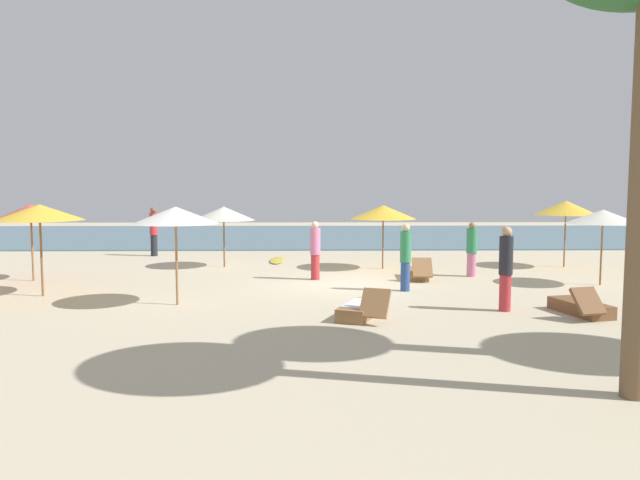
{
  "coord_description": "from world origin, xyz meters",
  "views": [
    {
      "loc": [
        -0.99,
        -16.74,
        2.76
      ],
      "look_at": [
        -0.67,
        1.94,
        1.1
      ],
      "focal_mm": 33.43,
      "sensor_mm": 36.0,
      "label": 1
    }
  ],
  "objects_px": {
    "umbrella_6": "(224,213)",
    "person_3": "(315,250)",
    "person_0": "(405,256)",
    "person_5": "(506,267)",
    "person_4": "(154,231)",
    "lounger_0": "(417,273)",
    "umbrella_0": "(31,212)",
    "umbrella_2": "(383,212)",
    "umbrella_3": "(566,208)",
    "lounger_1": "(361,309)",
    "umbrella_5": "(603,217)",
    "umbrella_4": "(176,215)",
    "surfboard": "(277,260)",
    "umbrella_1": "(40,212)",
    "lounger_2": "(581,307)",
    "person_2": "(472,249)"
  },
  "relations": [
    {
      "from": "lounger_1",
      "to": "umbrella_6",
      "type": "bearing_deg",
      "value": 116.47
    },
    {
      "from": "umbrella_1",
      "to": "umbrella_5",
      "type": "distance_m",
      "value": 15.09
    },
    {
      "from": "person_0",
      "to": "person_3",
      "type": "height_order",
      "value": "person_0"
    },
    {
      "from": "lounger_0",
      "to": "umbrella_2",
      "type": "bearing_deg",
      "value": 108.76
    },
    {
      "from": "umbrella_3",
      "to": "person_4",
      "type": "distance_m",
      "value": 15.55
    },
    {
      "from": "person_0",
      "to": "person_5",
      "type": "height_order",
      "value": "person_5"
    },
    {
      "from": "umbrella_0",
      "to": "person_2",
      "type": "bearing_deg",
      "value": 2.82
    },
    {
      "from": "umbrella_2",
      "to": "person_2",
      "type": "bearing_deg",
      "value": -35.4
    },
    {
      "from": "lounger_2",
      "to": "person_5",
      "type": "xyz_separation_m",
      "value": [
        -1.53,
        0.42,
        0.81
      ]
    },
    {
      "from": "umbrella_4",
      "to": "surfboard",
      "type": "xyz_separation_m",
      "value": [
        1.89,
        8.27,
        -2.07
      ]
    },
    {
      "from": "umbrella_1",
      "to": "person_3",
      "type": "xyz_separation_m",
      "value": [
        6.96,
        2.59,
        -1.24
      ]
    },
    {
      "from": "lounger_1",
      "to": "person_0",
      "type": "height_order",
      "value": "person_0"
    },
    {
      "from": "umbrella_3",
      "to": "person_2",
      "type": "xyz_separation_m",
      "value": [
        -3.8,
        -2.1,
        -1.2
      ]
    },
    {
      "from": "umbrella_1",
      "to": "umbrella_3",
      "type": "xyz_separation_m",
      "value": [
        15.61,
        5.24,
        -0.07
      ]
    },
    {
      "from": "umbrella_2",
      "to": "umbrella_1",
      "type": "bearing_deg",
      "value": -151.94
    },
    {
      "from": "umbrella_6",
      "to": "person_4",
      "type": "height_order",
      "value": "umbrella_6"
    },
    {
      "from": "umbrella_0",
      "to": "person_4",
      "type": "distance_m",
      "value": 6.73
    },
    {
      "from": "umbrella_4",
      "to": "umbrella_5",
      "type": "bearing_deg",
      "value": 13.18
    },
    {
      "from": "umbrella_5",
      "to": "umbrella_6",
      "type": "height_order",
      "value": "umbrella_5"
    },
    {
      "from": "lounger_2",
      "to": "umbrella_6",
      "type": "bearing_deg",
      "value": 138.18
    },
    {
      "from": "umbrella_1",
      "to": "lounger_2",
      "type": "relative_size",
      "value": 1.31
    },
    {
      "from": "umbrella_1",
      "to": "lounger_1",
      "type": "distance_m",
      "value": 8.54
    },
    {
      "from": "umbrella_2",
      "to": "umbrella_3",
      "type": "height_order",
      "value": "umbrella_3"
    },
    {
      "from": "umbrella_4",
      "to": "lounger_1",
      "type": "xyz_separation_m",
      "value": [
        4.2,
        -1.47,
        -1.93
      ]
    },
    {
      "from": "umbrella_0",
      "to": "umbrella_3",
      "type": "bearing_deg",
      "value": 9.2
    },
    {
      "from": "person_4",
      "to": "umbrella_4",
      "type": "bearing_deg",
      "value": -72.59
    },
    {
      "from": "umbrella_4",
      "to": "lounger_1",
      "type": "distance_m",
      "value": 4.85
    },
    {
      "from": "person_4",
      "to": "lounger_0",
      "type": "bearing_deg",
      "value": -32.93
    },
    {
      "from": "umbrella_0",
      "to": "umbrella_1",
      "type": "bearing_deg",
      "value": -60.97
    },
    {
      "from": "person_0",
      "to": "person_4",
      "type": "relative_size",
      "value": 0.91
    },
    {
      "from": "umbrella_5",
      "to": "person_3",
      "type": "height_order",
      "value": "umbrella_5"
    },
    {
      "from": "umbrella_5",
      "to": "person_3",
      "type": "xyz_separation_m",
      "value": [
        -8.06,
        1.13,
        -1.05
      ]
    },
    {
      "from": "umbrella_6",
      "to": "person_3",
      "type": "xyz_separation_m",
      "value": [
        3.13,
        -2.88,
        -0.97
      ]
    },
    {
      "from": "umbrella_1",
      "to": "umbrella_2",
      "type": "height_order",
      "value": "umbrella_1"
    },
    {
      "from": "umbrella_1",
      "to": "lounger_0",
      "type": "distance_m",
      "value": 10.57
    },
    {
      "from": "umbrella_6",
      "to": "umbrella_2",
      "type": "bearing_deg",
      "value": -5.6
    },
    {
      "from": "umbrella_4",
      "to": "surfboard",
      "type": "distance_m",
      "value": 8.73
    },
    {
      "from": "umbrella_2",
      "to": "surfboard",
      "type": "distance_m",
      "value": 4.68
    },
    {
      "from": "umbrella_2",
      "to": "person_5",
      "type": "relative_size",
      "value": 1.17
    },
    {
      "from": "person_3",
      "to": "person_4",
      "type": "distance_m",
      "value": 8.99
    },
    {
      "from": "umbrella_3",
      "to": "lounger_1",
      "type": "bearing_deg",
      "value": -134.34
    },
    {
      "from": "umbrella_2",
      "to": "umbrella_5",
      "type": "relative_size",
      "value": 1.04
    },
    {
      "from": "umbrella_6",
      "to": "person_2",
      "type": "relative_size",
      "value": 1.27
    },
    {
      "from": "umbrella_3",
      "to": "person_0",
      "type": "relative_size",
      "value": 1.28
    },
    {
      "from": "umbrella_3",
      "to": "umbrella_1",
      "type": "bearing_deg",
      "value": -161.43
    },
    {
      "from": "person_2",
      "to": "umbrella_6",
      "type": "bearing_deg",
      "value": 163.69
    },
    {
      "from": "umbrella_2",
      "to": "lounger_1",
      "type": "relative_size",
      "value": 1.25
    },
    {
      "from": "umbrella_2",
      "to": "umbrella_0",
      "type": "bearing_deg",
      "value": -167.05
    },
    {
      "from": "umbrella_0",
      "to": "umbrella_2",
      "type": "bearing_deg",
      "value": 12.95
    },
    {
      "from": "umbrella_1",
      "to": "umbrella_4",
      "type": "bearing_deg",
      "value": -18.0
    }
  ]
}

